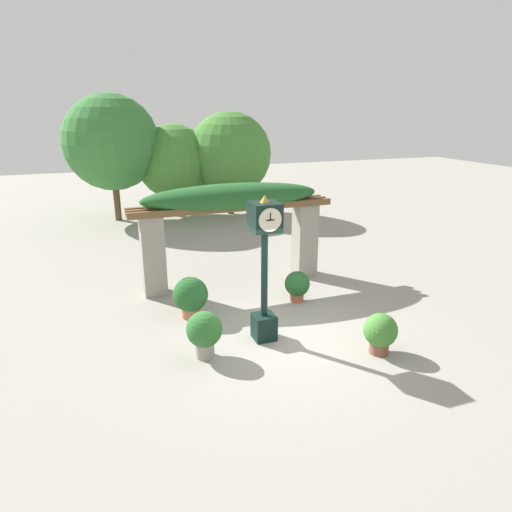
% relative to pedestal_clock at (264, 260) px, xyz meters
% --- Properties ---
extents(ground_plane, '(60.00, 60.00, 0.00)m').
position_rel_pedestal_clock_xyz_m(ground_plane, '(0.36, -0.11, -1.78)').
color(ground_plane, gray).
extents(pedestal_clock, '(0.57, 0.62, 3.12)m').
position_rel_pedestal_clock_xyz_m(pedestal_clock, '(0.00, 0.00, 0.00)').
color(pedestal_clock, black).
rests_on(pedestal_clock, ground).
extents(pergola, '(5.57, 1.19, 2.83)m').
position_rel_pedestal_clock_xyz_m(pergola, '(0.36, 3.34, 0.33)').
color(pergola, gray).
rests_on(pergola, ground).
extents(potted_plant_near_left, '(0.68, 0.68, 0.85)m').
position_rel_pedestal_clock_xyz_m(potted_plant_near_left, '(1.97, -1.36, -1.31)').
color(potted_plant_near_left, brown).
rests_on(potted_plant_near_left, ground).
extents(potted_plant_near_right, '(0.65, 0.65, 0.80)m').
position_rel_pedestal_clock_xyz_m(potted_plant_near_right, '(1.51, 1.58, -1.34)').
color(potted_plant_near_right, '#9E563D').
rests_on(potted_plant_near_right, ground).
extents(potted_plant_far_left, '(0.72, 0.72, 0.96)m').
position_rel_pedestal_clock_xyz_m(potted_plant_far_left, '(-1.38, -0.31, -1.22)').
color(potted_plant_far_left, gray).
rests_on(potted_plant_far_left, ground).
extents(potted_plant_far_right, '(0.82, 0.82, 0.99)m').
position_rel_pedestal_clock_xyz_m(potted_plant_far_right, '(-1.24, 1.58, -1.24)').
color(potted_plant_far_right, '#B26B4C').
rests_on(potted_plant_far_right, ground).
extents(tree_line, '(8.93, 4.37, 5.36)m').
position_rel_pedestal_clock_xyz_m(tree_line, '(0.21, 12.24, 1.15)').
color(tree_line, brown).
rests_on(tree_line, ground).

